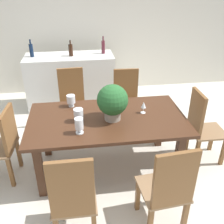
{
  "coord_description": "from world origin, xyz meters",
  "views": [
    {
      "loc": [
        -0.31,
        -2.79,
        2.3
      ],
      "look_at": [
        0.08,
        0.06,
        0.74
      ],
      "focal_mm": 41.23,
      "sensor_mm": 36.0,
      "label": 1
    }
  ],
  "objects_px": {
    "wine_bottle_clear": "(103,47)",
    "chair_head_end": "(4,142)",
    "crystal_vase_right": "(78,114)",
    "kitchen_counter": "(71,81)",
    "chair_far_left": "(72,99)",
    "chair_far_right": "(126,97)",
    "chair_near_left": "(73,198)",
    "crystal_vase_left": "(71,100)",
    "crystal_vase_center_near": "(79,124)",
    "wine_bottle_dark": "(31,50)",
    "chair_foot_end": "(201,125)",
    "wine_bottle_green": "(71,50)",
    "wine_glass": "(144,105)",
    "dining_table": "(107,125)",
    "flower_centerpiece": "(113,101)",
    "chair_near_right": "(168,188)"
  },
  "relations": [
    {
      "from": "crystal_vase_center_near",
      "to": "wine_glass",
      "type": "xyz_separation_m",
      "value": [
        0.8,
        0.35,
        -0.0
      ]
    },
    {
      "from": "wine_bottle_green",
      "to": "kitchen_counter",
      "type": "bearing_deg",
      "value": 151.95
    },
    {
      "from": "flower_centerpiece",
      "to": "kitchen_counter",
      "type": "bearing_deg",
      "value": 104.67
    },
    {
      "from": "flower_centerpiece",
      "to": "wine_bottle_green",
      "type": "xyz_separation_m",
      "value": [
        -0.48,
        1.97,
        0.09
      ]
    },
    {
      "from": "chair_far_right",
      "to": "crystal_vase_center_near",
      "type": "relative_size",
      "value": 5.3
    },
    {
      "from": "crystal_vase_left",
      "to": "crystal_vase_center_near",
      "type": "distance_m",
      "value": 0.66
    },
    {
      "from": "chair_far_left",
      "to": "crystal_vase_left",
      "type": "bearing_deg",
      "value": -92.35
    },
    {
      "from": "chair_foot_end",
      "to": "wine_bottle_dark",
      "type": "xyz_separation_m",
      "value": [
        -2.35,
        1.97,
        0.55
      ]
    },
    {
      "from": "chair_far_left",
      "to": "wine_bottle_clear",
      "type": "distance_m",
      "value": 1.28
    },
    {
      "from": "chair_head_end",
      "to": "crystal_vase_right",
      "type": "relative_size",
      "value": 5.91
    },
    {
      "from": "dining_table",
      "to": "chair_foot_end",
      "type": "relative_size",
      "value": 1.88
    },
    {
      "from": "chair_far_left",
      "to": "crystal_vase_center_near",
      "type": "bearing_deg",
      "value": -88.73
    },
    {
      "from": "chair_foot_end",
      "to": "wine_bottle_clear",
      "type": "height_order",
      "value": "wine_bottle_clear"
    },
    {
      "from": "wine_bottle_green",
      "to": "wine_glass",
      "type": "bearing_deg",
      "value": -64.76
    },
    {
      "from": "wine_bottle_dark",
      "to": "wine_bottle_green",
      "type": "relative_size",
      "value": 1.09
    },
    {
      "from": "wine_bottle_clear",
      "to": "chair_head_end",
      "type": "bearing_deg",
      "value": -125.12
    },
    {
      "from": "chair_far_right",
      "to": "crystal_vase_right",
      "type": "bearing_deg",
      "value": -123.12
    },
    {
      "from": "chair_foot_end",
      "to": "chair_far_left",
      "type": "xyz_separation_m",
      "value": [
        -1.67,
        1.03,
        0.0
      ]
    },
    {
      "from": "dining_table",
      "to": "chair_head_end",
      "type": "relative_size",
      "value": 2.01
    },
    {
      "from": "chair_far_right",
      "to": "chair_head_end",
      "type": "bearing_deg",
      "value": -145.37
    },
    {
      "from": "chair_near_left",
      "to": "chair_far_left",
      "type": "relative_size",
      "value": 1.03
    },
    {
      "from": "chair_near_left",
      "to": "crystal_vase_right",
      "type": "bearing_deg",
      "value": -94.81
    },
    {
      "from": "kitchen_counter",
      "to": "chair_near_right",
      "type": "bearing_deg",
      "value": -73.21
    },
    {
      "from": "chair_near_left",
      "to": "chair_far_right",
      "type": "bearing_deg",
      "value": -112.61
    },
    {
      "from": "crystal_vase_right",
      "to": "wine_bottle_dark",
      "type": "relative_size",
      "value": 0.52
    },
    {
      "from": "chair_far_right",
      "to": "chair_near_left",
      "type": "bearing_deg",
      "value": -109.66
    },
    {
      "from": "chair_far_left",
      "to": "wine_bottle_green",
      "type": "relative_size",
      "value": 3.62
    },
    {
      "from": "crystal_vase_right",
      "to": "kitchen_counter",
      "type": "distance_m",
      "value": 2.02
    },
    {
      "from": "chair_head_end",
      "to": "crystal_vase_right",
      "type": "bearing_deg",
      "value": 92.71
    },
    {
      "from": "chair_near_left",
      "to": "dining_table",
      "type": "bearing_deg",
      "value": -112.44
    },
    {
      "from": "flower_centerpiece",
      "to": "wine_glass",
      "type": "height_order",
      "value": "flower_centerpiece"
    },
    {
      "from": "wine_bottle_clear",
      "to": "chair_far_right",
      "type": "bearing_deg",
      "value": -75.34
    },
    {
      "from": "chair_foot_end",
      "to": "chair_near_left",
      "type": "xyz_separation_m",
      "value": [
        -1.67,
        -1.03,
        0.01
      ]
    },
    {
      "from": "chair_far_right",
      "to": "chair_near_left",
      "type": "xyz_separation_m",
      "value": [
        -0.86,
        -2.05,
        0.03
      ]
    },
    {
      "from": "flower_centerpiece",
      "to": "kitchen_counter",
      "type": "height_order",
      "value": "flower_centerpiece"
    },
    {
      "from": "chair_near_right",
      "to": "crystal_vase_left",
      "type": "relative_size",
      "value": 6.61
    },
    {
      "from": "wine_bottle_dark",
      "to": "dining_table",
      "type": "bearing_deg",
      "value": -60.73
    },
    {
      "from": "dining_table",
      "to": "chair_near_left",
      "type": "bearing_deg",
      "value": -112.7
    },
    {
      "from": "chair_far_right",
      "to": "chair_near_left",
      "type": "height_order",
      "value": "chair_near_left"
    },
    {
      "from": "wine_glass",
      "to": "flower_centerpiece",
      "type": "bearing_deg",
      "value": -165.99
    },
    {
      "from": "chair_near_left",
      "to": "wine_bottle_clear",
      "type": "xyz_separation_m",
      "value": [
        0.6,
        3.04,
        0.54
      ]
    },
    {
      "from": "wine_bottle_clear",
      "to": "flower_centerpiece",
      "type": "bearing_deg",
      "value": -93.18
    },
    {
      "from": "dining_table",
      "to": "crystal_vase_right",
      "type": "bearing_deg",
      "value": -174.47
    },
    {
      "from": "chair_head_end",
      "to": "dining_table",
      "type": "bearing_deg",
      "value": 94.67
    },
    {
      "from": "chair_far_right",
      "to": "wine_bottle_green",
      "type": "height_order",
      "value": "wine_bottle_green"
    },
    {
      "from": "chair_foot_end",
      "to": "flower_centerpiece",
      "type": "relative_size",
      "value": 2.32
    },
    {
      "from": "crystal_vase_left",
      "to": "crystal_vase_center_near",
      "type": "bearing_deg",
      "value": -82.3
    },
    {
      "from": "chair_near_right",
      "to": "chair_near_left",
      "type": "distance_m",
      "value": 0.87
    },
    {
      "from": "chair_far_right",
      "to": "flower_centerpiece",
      "type": "xyz_separation_m",
      "value": [
        -0.37,
        -1.06,
        0.46
      ]
    },
    {
      "from": "dining_table",
      "to": "wine_bottle_green",
      "type": "height_order",
      "value": "wine_bottle_green"
    }
  ]
}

